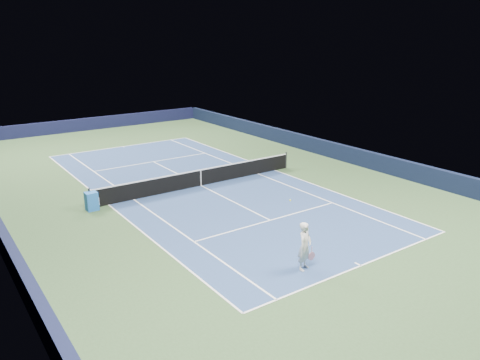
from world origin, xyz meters
TOP-DOWN VIEW (x-y plane):
  - ground at (0.00, 0.00)m, footprint 40.00×40.00m
  - wall_far at (0.00, 19.82)m, footprint 22.00×0.35m
  - wall_right at (10.82, 0.00)m, footprint 0.35×40.00m
  - court_surface at (0.00, 0.00)m, footprint 10.97×23.77m
  - baseline_far at (0.00, 11.88)m, footprint 10.97×0.08m
  - baseline_near at (0.00, -11.88)m, footprint 10.97×0.08m
  - sideline_doubles_right at (5.49, 0.00)m, footprint 0.08×23.77m
  - sideline_doubles_left at (-5.49, 0.00)m, footprint 0.08×23.77m
  - sideline_singles_right at (4.12, 0.00)m, footprint 0.08×23.77m
  - sideline_singles_left at (-4.12, 0.00)m, footprint 0.08×23.77m
  - service_line_far at (0.00, 6.40)m, footprint 8.23×0.08m
  - service_line_near at (0.00, -6.40)m, footprint 8.23×0.08m
  - center_service_line at (0.00, 0.00)m, footprint 0.08×12.80m
  - center_mark_far at (0.00, 11.73)m, footprint 0.08×0.30m
  - center_mark_near at (0.00, -11.73)m, footprint 0.08×0.30m
  - tennis_net at (0.00, 0.00)m, footprint 12.90×0.10m
  - sponsor_cube at (-6.40, -0.24)m, footprint 0.60×0.52m
  - tennis_player at (-1.94, -10.82)m, footprint 0.88×1.37m

SIDE VIEW (x-z plane):
  - ground at x=0.00m, z-range 0.00..0.00m
  - court_surface at x=0.00m, z-range 0.00..0.01m
  - baseline_far at x=0.00m, z-range 0.01..0.01m
  - baseline_near at x=0.00m, z-range 0.01..0.01m
  - sideline_doubles_right at x=5.49m, z-range 0.01..0.01m
  - sideline_doubles_left at x=-5.49m, z-range 0.01..0.01m
  - sideline_singles_right at x=4.12m, z-range 0.01..0.01m
  - sideline_singles_left at x=-4.12m, z-range 0.01..0.01m
  - service_line_far at x=0.00m, z-range 0.01..0.01m
  - service_line_near at x=0.00m, z-range 0.01..0.01m
  - center_service_line at x=0.00m, z-range 0.01..0.01m
  - center_mark_far at x=0.00m, z-range 0.01..0.01m
  - center_mark_near at x=0.00m, z-range 0.01..0.01m
  - sponsor_cube at x=-6.40m, z-range 0.00..0.93m
  - tennis_net at x=0.00m, z-range -0.03..1.04m
  - wall_far at x=0.00m, z-range 0.00..1.10m
  - wall_right at x=10.82m, z-range 0.00..1.10m
  - tennis_player at x=-1.94m, z-range -0.29..2.15m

